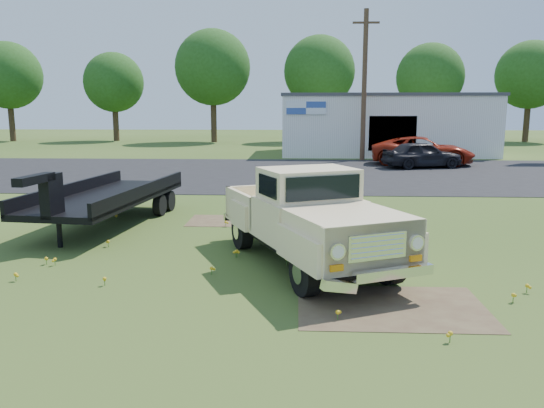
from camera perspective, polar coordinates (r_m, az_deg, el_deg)
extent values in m
plane|color=#314B18|center=(11.60, 2.82, -5.53)|extent=(140.00, 140.00, 0.00)
cube|color=black|center=(26.35, 2.79, 3.34)|extent=(90.00, 14.00, 0.02)
cube|color=#503A2A|center=(8.88, 12.74, -10.79)|extent=(3.00, 2.00, 0.01)
cube|color=#503A2A|center=(15.12, -4.79, -1.83)|extent=(2.20, 1.60, 0.01)
cube|color=silver|center=(38.65, 11.84, 8.30)|extent=(14.00, 8.00, 4.00)
cube|color=#3F3F44|center=(38.65, 11.95, 11.33)|extent=(14.20, 8.20, 0.20)
cube|color=black|center=(34.78, 12.83, 7.41)|extent=(3.00, 0.10, 2.20)
cube|color=white|center=(34.12, 3.69, 10.28)|extent=(2.50, 0.08, 0.80)
cylinder|color=#3F2A1D|center=(33.44, 9.89, 12.38)|extent=(0.30, 0.30, 9.00)
cube|color=#3F2A1D|center=(33.79, 10.09, 18.66)|extent=(1.60, 0.12, 0.12)
cylinder|color=#3D2C1C|center=(58.32, -26.19, 7.85)|extent=(0.56, 0.56, 3.60)
sphere|color=#214A15|center=(58.39, -26.54, 12.28)|extent=(6.40, 6.40, 6.40)
cylinder|color=#3D2C1C|center=(55.19, -16.44, 8.21)|extent=(0.56, 0.56, 3.24)
sphere|color=#214A15|center=(55.23, -16.66, 12.43)|extent=(5.76, 5.76, 5.76)
cylinder|color=#3D2C1C|center=(51.30, -6.28, 8.85)|extent=(0.56, 0.56, 3.96)
sphere|color=#214A15|center=(51.43, -6.39, 14.39)|extent=(7.04, 7.04, 7.04)
cylinder|color=#3D2C1C|center=(51.72, 5.04, 8.78)|extent=(0.56, 0.56, 3.78)
sphere|color=#214A15|center=(51.82, 5.13, 14.03)|extent=(6.72, 6.72, 6.72)
cylinder|color=#3D2C1C|center=(51.61, 16.39, 8.21)|extent=(0.56, 0.56, 3.42)
sphere|color=#214A15|center=(51.67, 16.63, 12.96)|extent=(6.08, 6.08, 6.08)
cylinder|color=#3D2C1C|center=(57.10, 25.68, 7.86)|extent=(0.56, 0.56, 3.60)
sphere|color=#214A15|center=(57.18, 26.04, 12.38)|extent=(6.40, 6.40, 6.40)
imported|color=maroon|center=(31.32, 15.86, 5.50)|extent=(6.00, 3.45, 1.57)
imported|color=black|center=(29.62, 15.83, 5.11)|extent=(4.46, 2.67, 1.42)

